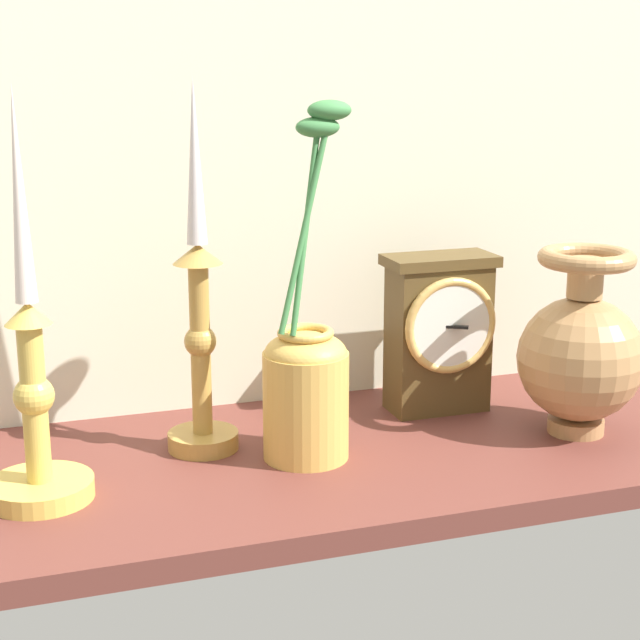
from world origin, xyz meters
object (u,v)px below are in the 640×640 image
object	(u,v)px
candlestick_tall_center	(200,323)
brass_vase_bulbous	(581,352)
mantel_clock	(439,331)
brass_vase_jar	(306,378)
candlestick_tall_left	(34,396)

from	to	relation	value
candlestick_tall_center	brass_vase_bulbous	world-z (taller)	candlestick_tall_center
mantel_clock	brass_vase_jar	world-z (taller)	brass_vase_jar
candlestick_tall_left	candlestick_tall_center	xyz separation A→B (cm)	(16.82, 7.47, 3.56)
candlestick_tall_left	brass_vase_jar	xyz separation A→B (cm)	(26.33, 1.94, -1.57)
mantel_clock	candlestick_tall_left	world-z (taller)	candlestick_tall_left
candlestick_tall_center	brass_vase_bulbous	xyz separation A→B (cm)	(39.32, -8.18, -4.38)
candlestick_tall_center	brass_vase_jar	distance (cm)	12.14
brass_vase_jar	mantel_clock	bearing A→B (deg)	25.25
candlestick_tall_center	brass_vase_jar	bearing A→B (deg)	-30.15
brass_vase_bulbous	candlestick_tall_center	bearing A→B (deg)	168.25
brass_vase_bulbous	mantel_clock	bearing A→B (deg)	134.10
brass_vase_bulbous	brass_vase_jar	size ratio (longest dim) A/B	0.57
mantel_clock	candlestick_tall_left	distance (cm)	46.30
candlestick_tall_left	brass_vase_jar	world-z (taller)	candlestick_tall_left
brass_vase_bulbous	brass_vase_jar	xyz separation A→B (cm)	(-29.81, 2.65, -0.75)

